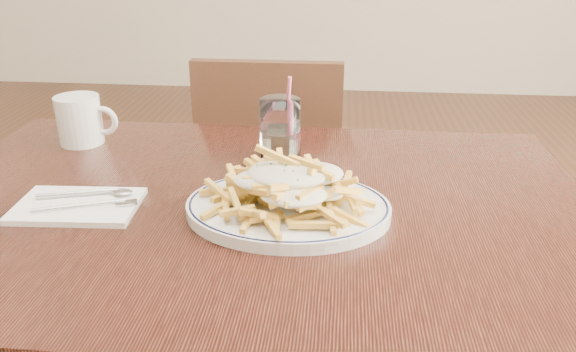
# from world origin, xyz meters

# --- Properties ---
(table) EXTENTS (1.20, 0.80, 0.75)m
(table) POSITION_xyz_m (0.00, 0.00, 0.67)
(table) COLOR black
(table) RESTS_ON ground
(chair_far) EXTENTS (0.40, 0.40, 0.87)m
(chair_far) POSITION_xyz_m (-0.04, 0.66, 0.49)
(chair_far) COLOR #321C10
(chair_far) RESTS_ON ground
(fries_plate) EXTENTS (0.42, 0.39, 0.02)m
(fries_plate) POSITION_xyz_m (0.07, -0.05, 0.76)
(fries_plate) COLOR white
(fries_plate) RESTS_ON table
(loaded_fries) EXTENTS (0.30, 0.28, 0.07)m
(loaded_fries) POSITION_xyz_m (0.07, -0.05, 0.81)
(loaded_fries) COLOR gold
(loaded_fries) RESTS_ON fries_plate
(napkin) EXTENTS (0.21, 0.14, 0.01)m
(napkin) POSITION_xyz_m (-0.28, -0.06, 0.76)
(napkin) COLOR white
(napkin) RESTS_ON table
(cutlery) EXTENTS (0.19, 0.12, 0.01)m
(cutlery) POSITION_xyz_m (-0.28, -0.05, 0.76)
(cutlery) COLOR silver
(cutlery) RESTS_ON napkin
(water_glass) EXTENTS (0.08, 0.08, 0.18)m
(water_glass) POSITION_xyz_m (0.04, 0.18, 0.81)
(water_glass) COLOR white
(water_glass) RESTS_ON table
(coffee_mug) EXTENTS (0.13, 0.10, 0.11)m
(coffee_mug) POSITION_xyz_m (-0.41, 0.25, 0.80)
(coffee_mug) COLOR white
(coffee_mug) RESTS_ON table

